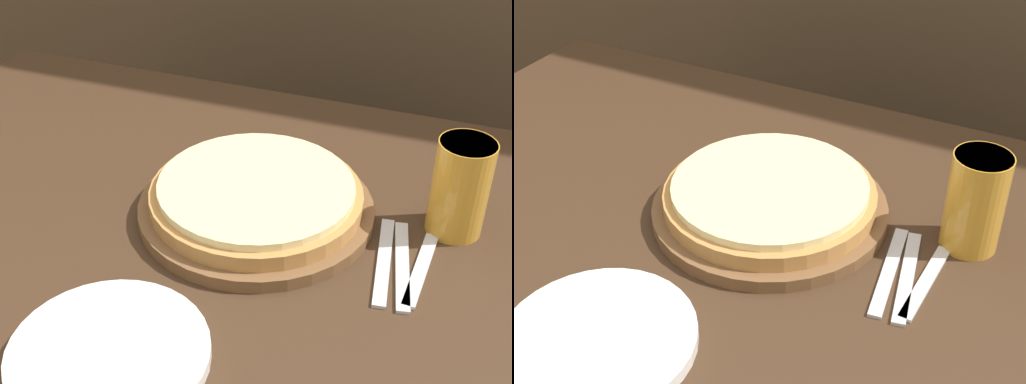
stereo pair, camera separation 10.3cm
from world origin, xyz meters
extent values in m
cylinder|color=brown|center=(0.01, 0.04, 0.74)|extent=(0.35, 0.35, 0.02)
cylinder|color=#B77F42|center=(0.01, 0.04, 0.76)|extent=(0.31, 0.31, 0.02)
cylinder|color=beige|center=(0.01, 0.04, 0.78)|extent=(0.29, 0.29, 0.01)
cylinder|color=gold|center=(0.29, 0.11, 0.80)|extent=(0.08, 0.08, 0.14)
cylinder|color=white|center=(0.29, 0.11, 0.87)|extent=(0.08, 0.08, 0.02)
cylinder|color=white|center=(-0.05, -0.28, 0.74)|extent=(0.24, 0.24, 0.02)
cube|color=silver|center=(0.21, 0.00, 0.73)|extent=(0.04, 0.18, 0.00)
cube|color=silver|center=(0.24, 0.00, 0.73)|extent=(0.05, 0.18, 0.00)
cube|color=silver|center=(0.26, 0.00, 0.73)|extent=(0.02, 0.16, 0.00)
camera|label=1|loc=(0.31, -0.75, 1.36)|focal=50.00mm
camera|label=2|loc=(0.40, -0.71, 1.36)|focal=50.00mm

